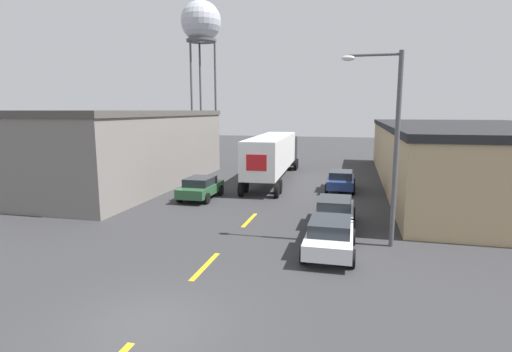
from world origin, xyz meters
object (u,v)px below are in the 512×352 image
at_px(water_tower, 201,24).
at_px(street_lamp, 390,136).
at_px(parked_car_left_far, 201,187).
at_px(parked_car_right_far, 341,180).
at_px(semi_truck, 274,153).
at_px(parked_car_right_mid, 335,211).
at_px(parked_car_right_near, 330,235).

distance_m(water_tower, street_lamp, 44.41).
height_order(water_tower, street_lamp, water_tower).
bearing_deg(street_lamp, parked_car_left_far, 148.50).
xyz_separation_m(parked_car_left_far, water_tower, (-11.21, 29.54, 16.63)).
height_order(parked_car_right_far, street_lamp, street_lamp).
relative_size(semi_truck, street_lamp, 1.94).
distance_m(parked_car_left_far, street_lamp, 13.49).
height_order(parked_car_right_mid, water_tower, water_tower).
distance_m(parked_car_right_near, parked_car_left_far, 12.07).
relative_size(water_tower, street_lamp, 2.53).
bearing_deg(street_lamp, water_tower, 121.48).
bearing_deg(parked_car_left_far, water_tower, 110.78).
bearing_deg(parked_car_right_far, street_lamp, -79.25).
xyz_separation_m(parked_car_left_far, parked_car_right_far, (8.79, 4.95, 0.00)).
relative_size(parked_car_right_near, parked_car_left_far, 1.00).
bearing_deg(parked_car_right_far, parked_car_left_far, -150.59).
xyz_separation_m(parked_car_right_near, street_lamp, (2.22, 1.52, 3.90)).
bearing_deg(water_tower, parked_car_left_far, -69.22).
bearing_deg(semi_truck, parked_car_right_near, -73.98).
height_order(parked_car_left_far, parked_car_right_far, same).
xyz_separation_m(parked_car_left_far, street_lamp, (11.01, -6.75, 3.90)).
xyz_separation_m(semi_truck, parked_car_right_near, (5.53, -16.52, -1.50)).
bearing_deg(semi_truck, water_tower, 121.70).
distance_m(parked_car_right_far, street_lamp, 12.53).
height_order(parked_car_right_near, water_tower, water_tower).
bearing_deg(parked_car_right_near, semi_truck, 108.52).
distance_m(parked_car_right_mid, street_lamp, 5.11).
xyz_separation_m(semi_truck, parked_car_left_far, (-3.25, -8.26, -1.50)).
distance_m(semi_truck, parked_car_right_mid, 13.81).
distance_m(parked_car_right_near, parked_car_right_far, 13.22).
distance_m(parked_car_left_far, water_tower, 35.70).
bearing_deg(parked_car_left_far, semi_truck, 68.48).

